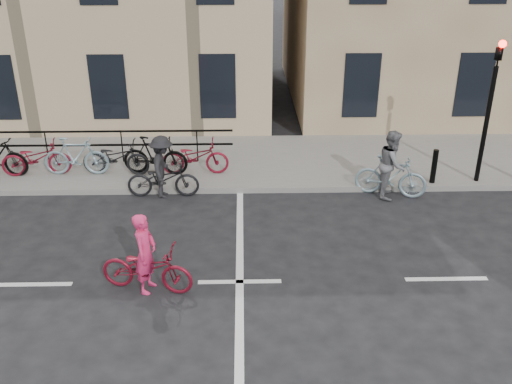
{
  "coord_description": "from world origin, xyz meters",
  "views": [
    {
      "loc": [
        0.1,
        -9.19,
        6.19
      ],
      "look_at": [
        0.36,
        1.72,
        1.1
      ],
      "focal_mm": 40.0,
      "sensor_mm": 36.0,
      "label": 1
    }
  ],
  "objects_px": {
    "traffic_light": "(491,95)",
    "cyclist_pink": "(146,264)",
    "cyclist_dark": "(163,173)",
    "cyclist_grey": "(391,170)"
  },
  "relations": [
    {
      "from": "traffic_light",
      "to": "cyclist_pink",
      "type": "height_order",
      "value": "traffic_light"
    },
    {
      "from": "cyclist_dark",
      "to": "traffic_light",
      "type": "bearing_deg",
      "value": -86.73
    },
    {
      "from": "traffic_light",
      "to": "cyclist_dark",
      "type": "height_order",
      "value": "traffic_light"
    },
    {
      "from": "traffic_light",
      "to": "cyclist_pink",
      "type": "xyz_separation_m",
      "value": [
        -7.91,
        -4.54,
        -1.91
      ]
    },
    {
      "from": "traffic_light",
      "to": "cyclist_grey",
      "type": "relative_size",
      "value": 2.11
    },
    {
      "from": "traffic_light",
      "to": "cyclist_pink",
      "type": "bearing_deg",
      "value": -150.16
    },
    {
      "from": "cyclist_grey",
      "to": "cyclist_dark",
      "type": "relative_size",
      "value": 1.03
    },
    {
      "from": "cyclist_pink",
      "to": "cyclist_grey",
      "type": "height_order",
      "value": "cyclist_grey"
    },
    {
      "from": "traffic_light",
      "to": "cyclist_dark",
      "type": "xyz_separation_m",
      "value": [
        -8.12,
        -0.44,
        -1.83
      ]
    },
    {
      "from": "cyclist_pink",
      "to": "traffic_light",
      "type": "bearing_deg",
      "value": -47.17
    }
  ]
}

